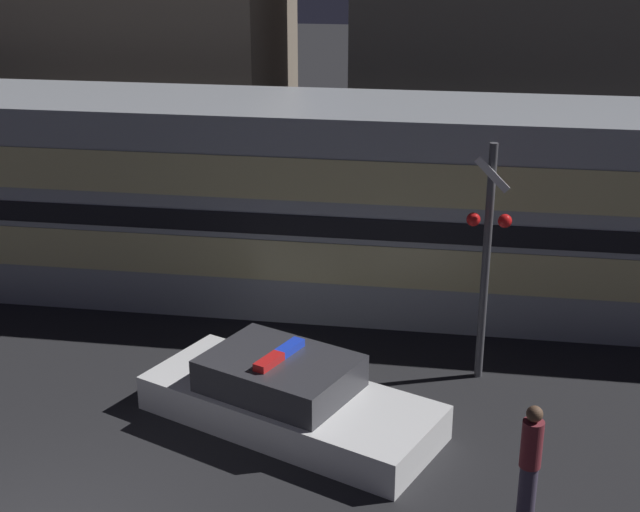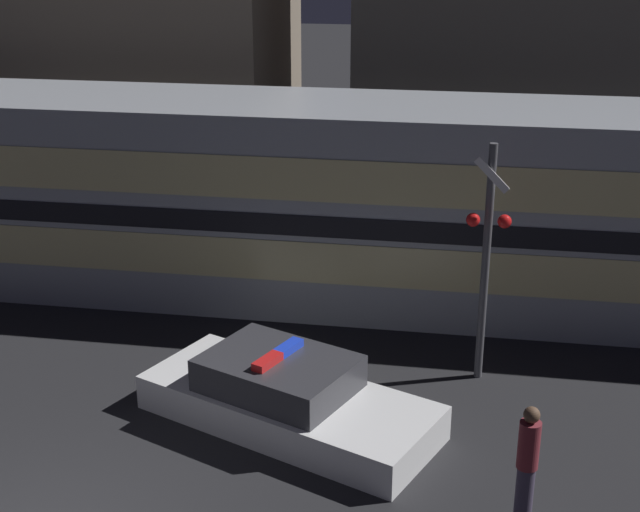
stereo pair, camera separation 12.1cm
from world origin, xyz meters
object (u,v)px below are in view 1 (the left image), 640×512
train (342,202)px  police_car (287,398)px  pedestrian (530,462)px  crossing_signal_near (487,253)px

train → police_car: train is taller
pedestrian → crossing_signal_near: crossing_signal_near is taller
train → police_car: bearing=-91.5°
train → police_car: 5.38m
police_car → crossing_signal_near: (2.92, 1.97, 1.82)m
police_car → train: bearing=111.5°
train → crossing_signal_near: bearing=-48.8°
train → police_car: size_ratio=4.24×
train → pedestrian: 7.81m
crossing_signal_near → pedestrian: bearing=-81.3°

